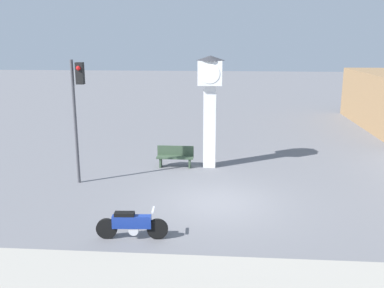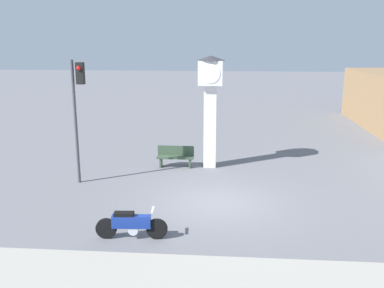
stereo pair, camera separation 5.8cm
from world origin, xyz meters
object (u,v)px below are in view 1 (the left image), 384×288
Objects in this scene: motorcycle at (132,224)px; clock_tower at (210,94)px; traffic_light at (77,100)px; bench at (175,156)px.

clock_tower is (1.91, 7.20, 2.75)m from motorcycle.
clock_tower is 1.01× the size of traffic_light.
clock_tower is 5.52m from traffic_light.
motorcycle is 0.43× the size of traffic_light.
bench is (-1.49, -0.20, -2.69)m from clock_tower.
motorcycle is 0.42× the size of clock_tower.
clock_tower is at bearing 7.81° from bench.
motorcycle is at bearing -104.86° from clock_tower.
traffic_light is at bearing 119.18° from motorcycle.
bench reaches higher than motorcycle.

